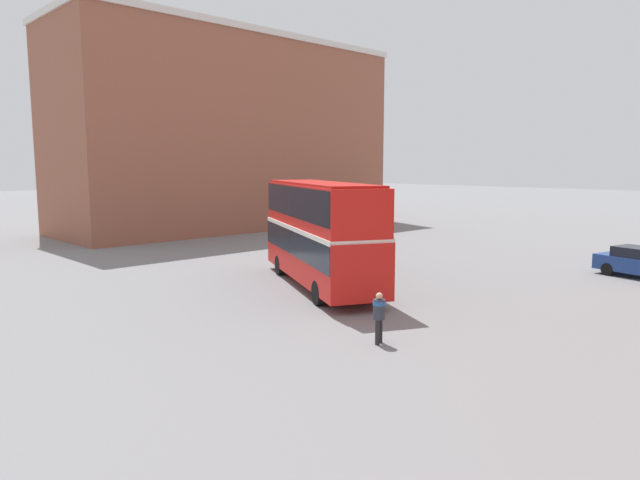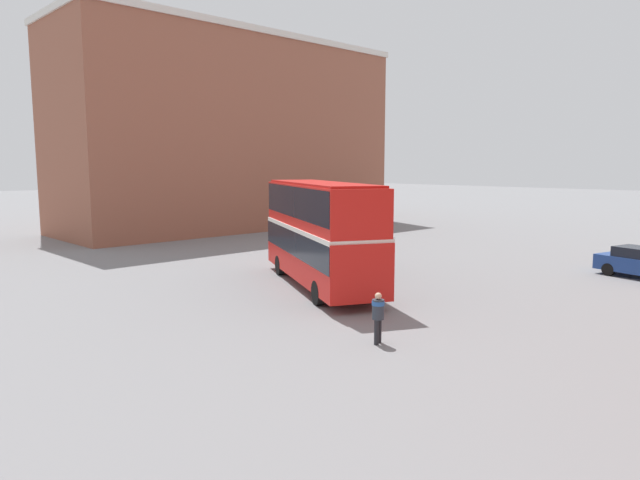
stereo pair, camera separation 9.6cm
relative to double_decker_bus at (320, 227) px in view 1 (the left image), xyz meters
name	(u,v)px [view 1 (the left image)]	position (x,y,z in m)	size (l,w,h in m)	color
ground_plane	(346,289)	(1.30, 0.35, -2.72)	(240.00, 240.00, 0.00)	slate
building_row_left	(230,134)	(-24.04, 11.88, 5.55)	(10.71, 29.93, 16.52)	#935642
double_decker_bus	(320,227)	(0.00, 0.00, 0.00)	(10.71, 7.00, 4.76)	red
pedestrian_foreground	(379,312)	(7.43, -4.55, -1.73)	(0.51, 0.51, 1.62)	#232328
parked_car_kerb_far	(364,225)	(-11.62, 15.89, -1.91)	(4.73, 2.48, 1.59)	silver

